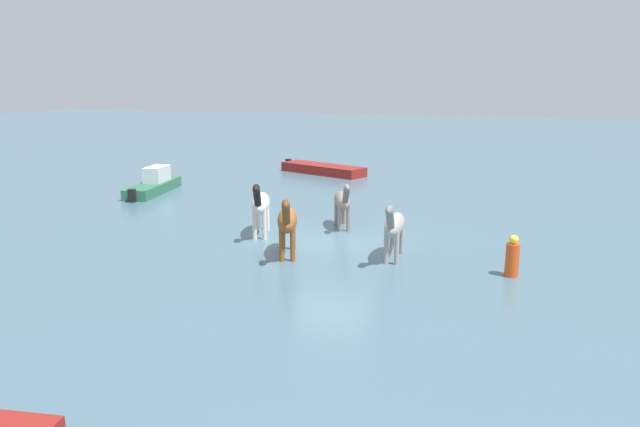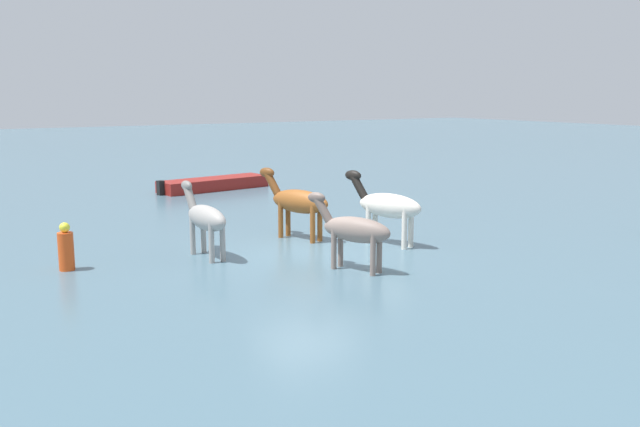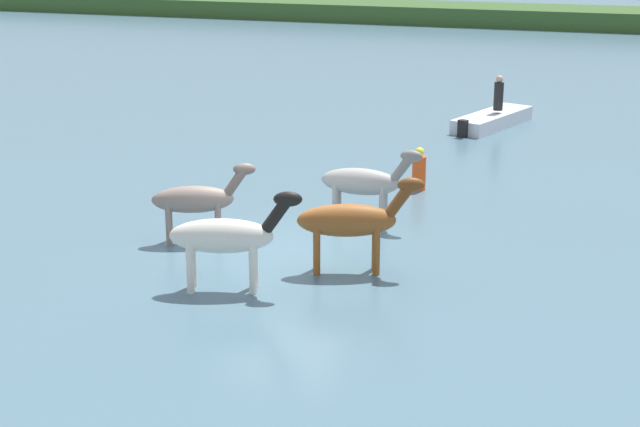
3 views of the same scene
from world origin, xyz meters
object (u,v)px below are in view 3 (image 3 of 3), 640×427
(horse_dark_mare, at_px, (364,182))
(horse_dun_straggler, at_px, (351,221))
(horse_gray_outer, at_px, (226,236))
(buoy_channel_marker, at_px, (419,171))
(horse_pinto_flank, at_px, (197,200))
(boat_dinghy_port, at_px, (492,122))
(person_helmsman_aft, at_px, (499,94))

(horse_dark_mare, bearing_deg, horse_dun_straggler, -80.53)
(horse_dun_straggler, bearing_deg, horse_dark_mare, 82.63)
(horse_gray_outer, xyz_separation_m, buoy_channel_marker, (1.79, 8.04, -0.57))
(horse_dark_mare, bearing_deg, horse_pinto_flank, -144.33)
(boat_dinghy_port, height_order, person_helmsman_aft, person_helmsman_aft)
(horse_dark_mare, bearing_deg, person_helmsman_aft, 81.56)
(horse_pinto_flank, relative_size, horse_dark_mare, 0.94)
(horse_dark_mare, relative_size, person_helmsman_aft, 1.99)
(boat_dinghy_port, distance_m, buoy_channel_marker, 8.53)
(boat_dinghy_port, bearing_deg, horse_dark_mare, -167.06)
(horse_dark_mare, height_order, boat_dinghy_port, horse_dark_mare)
(horse_pinto_flank, height_order, horse_dark_mare, horse_dark_mare)
(horse_dun_straggler, height_order, boat_dinghy_port, horse_dun_straggler)
(horse_dark_mare, height_order, horse_gray_outer, horse_gray_outer)
(horse_pinto_flank, distance_m, boat_dinghy_port, 14.81)
(horse_dun_straggler, relative_size, person_helmsman_aft, 2.10)
(boat_dinghy_port, bearing_deg, horse_gray_outer, -169.97)
(horse_pinto_flank, height_order, horse_dun_straggler, horse_dun_straggler)
(horse_dark_mare, relative_size, boat_dinghy_port, 0.57)
(horse_pinto_flank, distance_m, horse_gray_outer, 2.95)
(horse_gray_outer, distance_m, buoy_channel_marker, 8.26)
(horse_pinto_flank, height_order, boat_dinghy_port, horse_pinto_flank)
(person_helmsman_aft, distance_m, buoy_channel_marker, 8.63)
(horse_dun_straggler, xyz_separation_m, buoy_channel_marker, (-0.14, 6.34, -0.57))
(horse_gray_outer, height_order, person_helmsman_aft, horse_gray_outer)
(horse_pinto_flank, xyz_separation_m, horse_dun_straggler, (3.72, -0.64, 0.11))
(horse_pinto_flank, bearing_deg, boat_dinghy_port, 50.50)
(boat_dinghy_port, height_order, buoy_channel_marker, buoy_channel_marker)
(horse_dark_mare, distance_m, buoy_channel_marker, 3.36)
(horse_pinto_flank, relative_size, buoy_channel_marker, 1.95)
(horse_dun_straggler, xyz_separation_m, horse_gray_outer, (-1.93, -1.70, 0.00))
(boat_dinghy_port, bearing_deg, horse_dun_straggler, -163.49)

